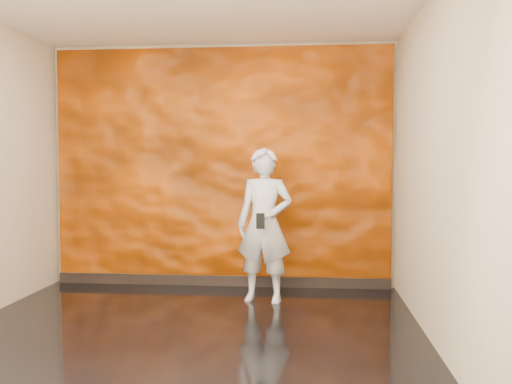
{
  "coord_description": "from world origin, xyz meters",
  "views": [
    {
      "loc": [
        1.03,
        -4.59,
        1.44
      ],
      "look_at": [
        0.53,
        0.71,
        1.16
      ],
      "focal_mm": 40.0,
      "sensor_mm": 36.0,
      "label": 1
    }
  ],
  "objects": [
    {
      "name": "baseboard",
      "position": [
        0.0,
        1.92,
        0.06
      ],
      "size": [
        3.9,
        0.04,
        0.12
      ],
      "primitive_type": "cube",
      "color": "black",
      "rests_on": "ground"
    },
    {
      "name": "phone",
      "position": [
        0.54,
        1.02,
        0.86
      ],
      "size": [
        0.09,
        0.03,
        0.16
      ],
      "primitive_type": "cube",
      "rotation": [
        0.0,
        0.0,
        -0.12
      ],
      "color": "black",
      "rests_on": "man"
    },
    {
      "name": "man",
      "position": [
        0.56,
        1.24,
        0.79
      ],
      "size": [
        0.63,
        0.47,
        1.59
      ],
      "primitive_type": "imported",
      "rotation": [
        0.0,
        0.0,
        -0.17
      ],
      "color": "#959AA4",
      "rests_on": "ground"
    },
    {
      "name": "feature_wall",
      "position": [
        0.0,
        1.96,
        1.38
      ],
      "size": [
        3.9,
        0.06,
        2.75
      ],
      "primitive_type": "cube",
      "color": "#D04D00",
      "rests_on": "ground"
    },
    {
      "name": "room",
      "position": [
        0.0,
        0.0,
        1.4
      ],
      "size": [
        4.02,
        4.02,
        2.81
      ],
      "color": "black",
      "rests_on": "ground"
    }
  ]
}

